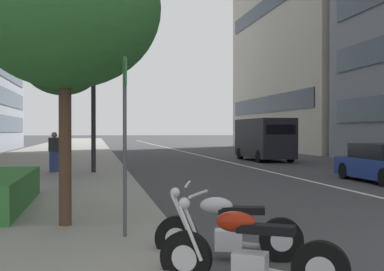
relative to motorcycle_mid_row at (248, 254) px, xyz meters
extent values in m
cube|color=gray|center=(29.84, 4.41, -0.34)|extent=(160.00, 8.10, 0.15)
cube|color=silver|center=(34.84, -5.90, -0.41)|extent=(110.00, 0.16, 0.01)
cylinder|color=black|center=(0.39, 0.65, -0.10)|extent=(0.43, 0.60, 0.63)
cylinder|color=silver|center=(0.39, 0.65, -0.10)|extent=(0.27, 0.34, 0.31)
cylinder|color=black|center=(-0.42, -0.69, -0.10)|extent=(0.43, 0.60, 0.63)
cylinder|color=silver|center=(-0.42, -0.69, -0.10)|extent=(0.27, 0.34, 0.31)
cube|color=silver|center=(-0.02, -0.02, -0.11)|extent=(0.42, 0.46, 0.28)
cube|color=black|center=(-0.11, -0.17, 0.30)|extent=(0.52, 0.66, 0.10)
ellipsoid|color=#991E0A|center=(0.07, 0.13, 0.36)|extent=(0.44, 0.52, 0.24)
cylinder|color=silver|center=(0.28, 0.61, 0.21)|extent=(0.20, 0.29, 0.64)
cylinder|color=silver|center=(0.40, 0.54, 0.21)|extent=(0.20, 0.29, 0.64)
cylinder|color=silver|center=(0.30, 0.51, 0.66)|extent=(0.53, 0.34, 0.04)
sphere|color=silver|center=(0.40, 0.66, 0.54)|extent=(0.14, 0.14, 0.14)
cylinder|color=black|center=(1.52, 0.58, -0.11)|extent=(0.28, 0.62, 0.61)
cylinder|color=silver|center=(1.52, 0.58, -0.11)|extent=(0.21, 0.33, 0.31)
cylinder|color=black|center=(1.13, -0.83, -0.11)|extent=(0.28, 0.62, 0.61)
cylinder|color=silver|center=(1.13, -0.83, -0.11)|extent=(0.21, 0.33, 0.31)
cube|color=silver|center=(1.32, -0.13, -0.12)|extent=(0.35, 0.44, 0.28)
cube|color=black|center=(1.27, -0.30, 0.29)|extent=(0.38, 0.68, 0.10)
ellipsoid|color=#B2B2B7|center=(1.37, 0.04, 0.35)|extent=(0.35, 0.51, 0.24)
cylinder|color=silver|center=(1.43, 0.52, 0.20)|extent=(0.13, 0.32, 0.64)
cylinder|color=silver|center=(1.56, 0.48, 0.20)|extent=(0.13, 0.32, 0.64)
cylinder|color=silver|center=(1.47, 0.42, 0.65)|extent=(0.59, 0.20, 0.04)
sphere|color=silver|center=(1.52, 0.60, 0.53)|extent=(0.14, 0.14, 0.14)
cylinder|color=silver|center=(1.38, -0.43, -0.23)|extent=(0.27, 0.68, 0.16)
cylinder|color=black|center=(11.99, -7.55, -0.10)|extent=(0.63, 0.24, 0.62)
cube|color=black|center=(23.57, -8.38, 0.97)|extent=(5.47, 2.13, 2.32)
cube|color=black|center=(20.87, -8.41, 1.48)|extent=(0.06, 1.73, 0.56)
cylinder|color=black|center=(25.41, -7.42, -0.05)|extent=(0.72, 0.27, 0.72)
cylinder|color=black|center=(25.43, -9.29, -0.05)|extent=(0.72, 0.27, 0.72)
cylinder|color=black|center=(21.71, -7.47, -0.05)|extent=(0.72, 0.27, 0.72)
cylinder|color=black|center=(21.73, -9.33, -0.05)|extent=(0.72, 0.27, 0.72)
cylinder|color=#47494C|center=(2.48, 1.25, 1.15)|extent=(0.06, 0.06, 2.83)
cube|color=#1E8C33|center=(2.48, 1.23, 2.32)|extent=(0.32, 0.02, 0.40)
cylinder|color=#232326|center=(15.06, 1.77, 3.61)|extent=(0.18, 0.18, 7.74)
cube|color=gold|center=(14.71, 1.77, 4.10)|extent=(0.56, 0.03, 1.10)
cube|color=gold|center=(15.41, 1.77, 4.10)|extent=(0.56, 0.03, 1.10)
cube|color=#337033|center=(6.05, 3.71, 0.09)|extent=(4.86, 1.10, 0.72)
cylinder|color=#473323|center=(3.63, 2.22, 1.02)|extent=(0.22, 0.22, 2.58)
ellipsoid|color=#2D6B2D|center=(3.63, 2.22, 3.58)|extent=(3.38, 3.38, 2.88)
cylinder|color=#473323|center=(12.77, 2.84, 1.27)|extent=(0.22, 0.22, 3.06)
ellipsoid|color=#2D6B2D|center=(12.77, 2.84, 3.90)|extent=(2.93, 2.93, 2.49)
cube|color=#33478C|center=(15.43, 3.32, 0.15)|extent=(0.39, 0.40, 0.82)
cube|color=#2D2D33|center=(15.43, 3.32, 0.85)|extent=(0.46, 0.47, 0.57)
sphere|color=#8C6647|center=(15.43, 3.32, 1.24)|extent=(0.22, 0.22, 0.22)
cube|color=#232D3D|center=(39.46, -14.12, 3.90)|extent=(21.06, 0.08, 1.50)
cube|color=#232D3D|center=(39.46, -14.12, 13.16)|extent=(21.06, 0.08, 1.50)
cube|color=#384756|center=(42.28, 9.42, 2.02)|extent=(18.23, 0.08, 1.50)
cube|color=#384756|center=(42.28, 9.42, 4.40)|extent=(18.23, 0.08, 1.50)
cube|color=#384756|center=(42.28, 9.42, 6.78)|extent=(18.23, 0.08, 1.50)
cube|color=#384756|center=(42.28, 9.42, 9.16)|extent=(18.23, 0.08, 1.50)
cube|color=#384756|center=(42.28, 9.42, 11.54)|extent=(18.23, 0.08, 1.50)
camera|label=1|loc=(-5.43, 1.70, 1.40)|focal=46.86mm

